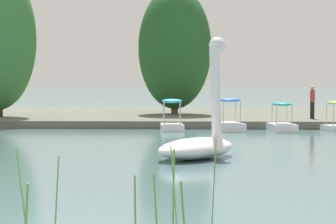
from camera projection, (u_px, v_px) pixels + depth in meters
shore_bank_far at (152, 115)px, 42.56m from camera, size 129.98×19.48×0.40m
swan_boat at (199, 139)px, 20.14m from camera, size 3.23×3.62×3.84m
pedal_boat_cyan at (172, 122)px, 31.71m from camera, size 1.28×2.10×1.58m
pedal_boat_blue at (229, 122)px, 31.46m from camera, size 1.53×2.21×1.63m
pedal_boat_teal at (282, 123)px, 31.11m from camera, size 1.29×2.28×1.44m
pedal_boat_lime at (336, 121)px, 31.43m from camera, size 1.31×1.88×1.49m
tree_willow_overhanging at (175, 48)px, 40.25m from camera, size 6.48×6.51×7.99m
person_on_path at (312, 101)px, 35.00m from camera, size 0.28×0.29×1.79m
reed_clump_foreground at (124, 205)px, 9.24m from camera, size 2.92×1.36×1.55m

